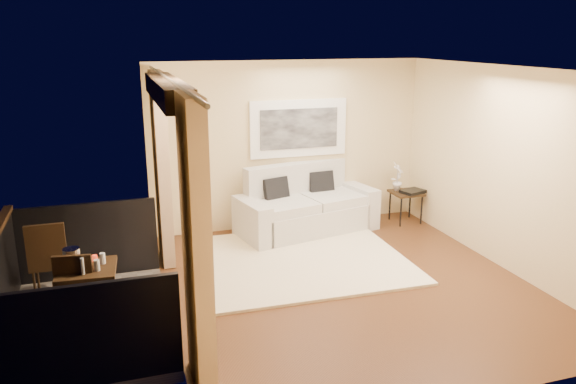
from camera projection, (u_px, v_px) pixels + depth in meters
name	position (u px, v px, depth m)	size (l,w,h in m)	color
floor	(347.00, 284.00, 7.18)	(5.00, 5.00, 0.00)	#573219
room_shell	(167.00, 90.00, 5.87)	(5.00, 6.40, 5.00)	white
balcony	(71.00, 308.00, 6.17)	(1.81, 2.60, 1.17)	#605B56
curtains	(175.00, 198.00, 6.20)	(0.16, 4.80, 2.64)	tan
artwork	(299.00, 128.00, 9.05)	(1.62, 0.07, 0.92)	white
rug	(299.00, 260.00, 7.90)	(2.92, 2.55, 0.04)	#FFF2CD
sofa	(305.00, 208.00, 9.04)	(2.37, 1.39, 1.07)	silver
side_table	(406.00, 195.00, 9.45)	(0.49, 0.49, 0.53)	#332111
tray	(413.00, 191.00, 9.36)	(0.38, 0.28, 0.05)	black
orchid	(398.00, 176.00, 9.44)	(0.26, 0.18, 0.50)	white
bistro_table	(87.00, 275.00, 5.95)	(0.63, 0.63, 0.70)	#332111
balcony_chair_far	(48.00, 256.00, 6.56)	(0.44, 0.44, 1.00)	#332111
balcony_chair_near	(73.00, 293.00, 5.76)	(0.44, 0.45, 0.90)	#332111
ice_bucket	(72.00, 257.00, 5.94)	(0.18, 0.18, 0.20)	silver
candle	(95.00, 258.00, 6.09)	(0.06, 0.06, 0.07)	red
vase	(83.00, 266.00, 5.74)	(0.04, 0.04, 0.18)	white
glass_a	(97.00, 265.00, 5.84)	(0.06, 0.06, 0.12)	silver
glass_b	(103.00, 258.00, 6.02)	(0.06, 0.06, 0.12)	white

